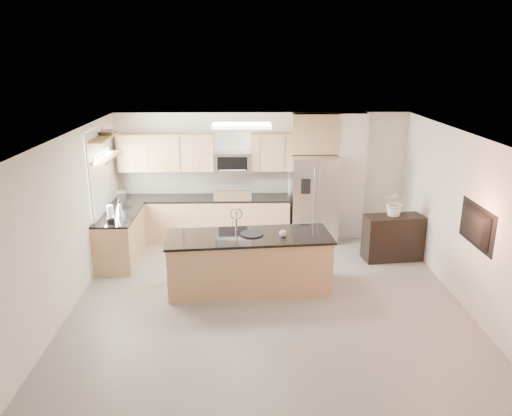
{
  "coord_description": "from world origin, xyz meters",
  "views": [
    {
      "loc": [
        -0.36,
        -6.92,
        3.72
      ],
      "look_at": [
        -0.16,
        1.3,
        1.18
      ],
      "focal_mm": 35.0,
      "sensor_mm": 36.0,
      "label": 1
    }
  ],
  "objects_px": {
    "cup": "(283,234)",
    "coffee_maker": "(122,200)",
    "island": "(249,262)",
    "refrigerator": "(314,199)",
    "platter": "(252,234)",
    "range": "(233,218)",
    "blender": "(110,216)",
    "bowl": "(105,132)",
    "kettle": "(119,209)",
    "television": "(471,226)",
    "microwave": "(233,162)",
    "credenza": "(393,238)",
    "flower_vase": "(396,196)"
  },
  "relations": [
    {
      "from": "island",
      "to": "cup",
      "type": "height_order",
      "value": "island"
    },
    {
      "from": "island",
      "to": "credenza",
      "type": "bearing_deg",
      "value": 18.05
    },
    {
      "from": "platter",
      "to": "bowl",
      "type": "distance_m",
      "value": 3.3
    },
    {
      "from": "refrigerator",
      "to": "island",
      "type": "distance_m",
      "value": 2.65
    },
    {
      "from": "island",
      "to": "bowl",
      "type": "xyz_separation_m",
      "value": [
        -2.55,
        1.46,
        1.92
      ]
    },
    {
      "from": "range",
      "to": "television",
      "type": "distance_m",
      "value": 4.78
    },
    {
      "from": "kettle",
      "to": "television",
      "type": "distance_m",
      "value": 5.87
    },
    {
      "from": "refrigerator",
      "to": "television",
      "type": "xyz_separation_m",
      "value": [
        1.85,
        -3.07,
        0.46
      ]
    },
    {
      "from": "platter",
      "to": "television",
      "type": "height_order",
      "value": "television"
    },
    {
      "from": "island",
      "to": "blender",
      "type": "distance_m",
      "value": 2.54
    },
    {
      "from": "coffee_maker",
      "to": "platter",
      "type": "bearing_deg",
      "value": -32.39
    },
    {
      "from": "microwave",
      "to": "refrigerator",
      "type": "height_order",
      "value": "microwave"
    },
    {
      "from": "island",
      "to": "coffee_maker",
      "type": "relative_size",
      "value": 8.79
    },
    {
      "from": "range",
      "to": "bowl",
      "type": "xyz_separation_m",
      "value": [
        -2.25,
        -0.83,
        1.91
      ]
    },
    {
      "from": "bowl",
      "to": "microwave",
      "type": "bearing_deg",
      "value": 22.96
    },
    {
      "from": "refrigerator",
      "to": "kettle",
      "type": "height_order",
      "value": "refrigerator"
    },
    {
      "from": "bowl",
      "to": "television",
      "type": "xyz_separation_m",
      "value": [
        5.76,
        -2.29,
        -1.04
      ]
    },
    {
      "from": "credenza",
      "to": "coffee_maker",
      "type": "distance_m",
      "value": 5.17
    },
    {
      "from": "microwave",
      "to": "coffee_maker",
      "type": "xyz_separation_m",
      "value": [
        -2.09,
        -0.82,
        -0.56
      ]
    },
    {
      "from": "platter",
      "to": "coffee_maker",
      "type": "relative_size",
      "value": 1.21
    },
    {
      "from": "credenza",
      "to": "island",
      "type": "bearing_deg",
      "value": -163.72
    },
    {
      "from": "island",
      "to": "credenza",
      "type": "xyz_separation_m",
      "value": [
        2.71,
        1.16,
        -0.04
      ]
    },
    {
      "from": "microwave",
      "to": "coffee_maker",
      "type": "bearing_deg",
      "value": -158.64
    },
    {
      "from": "kettle",
      "to": "credenza",
      "type": "bearing_deg",
      "value": 0.59
    },
    {
      "from": "credenza",
      "to": "cup",
      "type": "relative_size",
      "value": 9.31
    },
    {
      "from": "platter",
      "to": "flower_vase",
      "type": "bearing_deg",
      "value": 22.97
    },
    {
      "from": "range",
      "to": "island",
      "type": "bearing_deg",
      "value": -82.47
    },
    {
      "from": "cup",
      "to": "blender",
      "type": "distance_m",
      "value": 3.01
    },
    {
      "from": "television",
      "to": "island",
      "type": "bearing_deg",
      "value": 75.41
    },
    {
      "from": "island",
      "to": "cup",
      "type": "bearing_deg",
      "value": -10.28
    },
    {
      "from": "refrigerator",
      "to": "island",
      "type": "height_order",
      "value": "refrigerator"
    },
    {
      "from": "island",
      "to": "refrigerator",
      "type": "bearing_deg",
      "value": 53.71
    },
    {
      "from": "platter",
      "to": "coffee_maker",
      "type": "xyz_separation_m",
      "value": [
        -2.44,
        1.55,
        0.14
      ]
    },
    {
      "from": "range",
      "to": "microwave",
      "type": "distance_m",
      "value": 1.16
    },
    {
      "from": "credenza",
      "to": "bowl",
      "type": "height_order",
      "value": "bowl"
    },
    {
      "from": "cup",
      "to": "coffee_maker",
      "type": "relative_size",
      "value": 0.37
    },
    {
      "from": "kettle",
      "to": "television",
      "type": "relative_size",
      "value": 0.26
    },
    {
      "from": "island",
      "to": "television",
      "type": "bearing_deg",
      "value": -19.65
    },
    {
      "from": "coffee_maker",
      "to": "cup",
      "type": "bearing_deg",
      "value": -29.11
    },
    {
      "from": "range",
      "to": "blender",
      "type": "xyz_separation_m",
      "value": [
        -2.07,
        -1.62,
        0.59
      ]
    },
    {
      "from": "range",
      "to": "blender",
      "type": "height_order",
      "value": "blender"
    },
    {
      "from": "credenza",
      "to": "kettle",
      "type": "relative_size",
      "value": 3.8
    },
    {
      "from": "refrigerator",
      "to": "blender",
      "type": "relative_size",
      "value": 5.4
    },
    {
      "from": "refrigerator",
      "to": "platter",
      "type": "height_order",
      "value": "refrigerator"
    },
    {
      "from": "microwave",
      "to": "blender",
      "type": "distance_m",
      "value": 2.77
    },
    {
      "from": "refrigerator",
      "to": "cup",
      "type": "xyz_separation_m",
      "value": [
        -0.81,
        -2.29,
        0.08
      ]
    },
    {
      "from": "kettle",
      "to": "bowl",
      "type": "height_order",
      "value": "bowl"
    },
    {
      "from": "refrigerator",
      "to": "platter",
      "type": "xyz_separation_m",
      "value": [
        -1.31,
        -2.2,
        0.04
      ]
    },
    {
      "from": "credenza",
      "to": "flower_vase",
      "type": "bearing_deg",
      "value": 50.12
    },
    {
      "from": "platter",
      "to": "blender",
      "type": "height_order",
      "value": "blender"
    }
  ]
}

